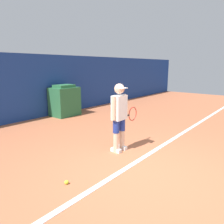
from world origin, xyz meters
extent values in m
plane|color=#B76642|center=(0.00, 0.00, 0.00)|extent=(24.00, 24.00, 0.00)
cube|color=navy|center=(0.00, 5.22, 1.13)|extent=(24.00, 0.10, 2.26)
cube|color=white|center=(0.00, 0.39, 0.01)|extent=(21.60, 0.10, 0.01)
cylinder|color=beige|center=(0.44, 1.02, 0.22)|extent=(0.12, 0.12, 0.44)
cylinder|color=navy|center=(0.44, 1.02, 0.58)|extent=(0.14, 0.14, 0.27)
cube|color=white|center=(0.44, 1.02, 0.04)|extent=(0.10, 0.24, 0.08)
cylinder|color=beige|center=(0.66, 1.03, 0.22)|extent=(0.12, 0.12, 0.44)
cylinder|color=navy|center=(0.66, 1.03, 0.58)|extent=(0.14, 0.14, 0.27)
cube|color=white|center=(0.66, 1.03, 0.04)|extent=(0.10, 0.24, 0.08)
cube|color=white|center=(0.55, 1.02, 0.98)|extent=(0.34, 0.20, 0.53)
sphere|color=beige|center=(0.55, 1.02, 1.38)|extent=(0.22, 0.22, 0.22)
cube|color=white|center=(0.55, 0.92, 1.40)|extent=(0.18, 0.12, 0.02)
cylinder|color=beige|center=(0.35, 1.02, 1.00)|extent=(0.09, 0.09, 0.50)
cylinder|color=beige|center=(0.75, 1.03, 1.00)|extent=(0.09, 0.09, 0.50)
cylinder|color=black|center=(0.84, 1.03, 0.75)|extent=(0.19, 0.03, 0.03)
torus|color=red|center=(1.09, 1.03, 0.75)|extent=(0.33, 0.02, 0.33)
sphere|color=#D1E533|center=(-1.11, 0.83, 0.03)|extent=(0.07, 0.07, 0.07)
cube|color=#28663D|center=(2.08, 4.75, 0.53)|extent=(0.99, 0.75, 1.07)
cube|color=#28663D|center=(2.08, 4.75, 1.12)|extent=(0.69, 0.53, 0.10)
camera|label=1|loc=(-3.13, -1.74, 1.87)|focal=35.00mm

